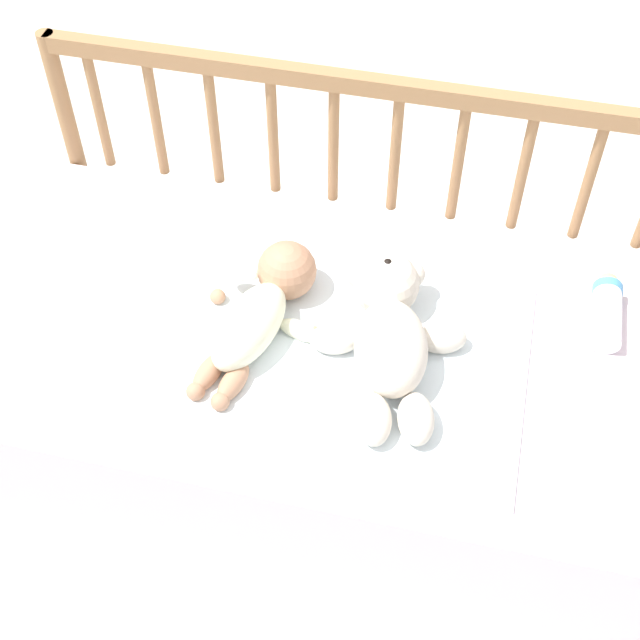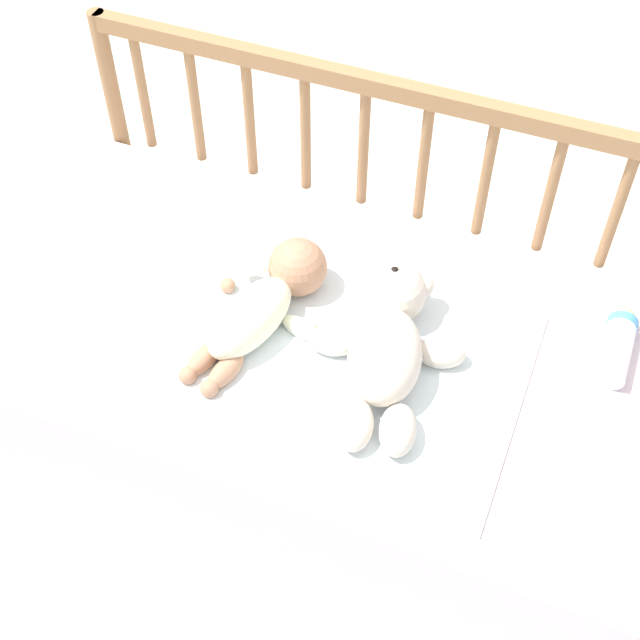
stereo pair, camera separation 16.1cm
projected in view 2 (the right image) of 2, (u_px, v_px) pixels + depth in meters
The scene contains 7 objects.
ground_plane at pixel (322, 484), 2.08m from camera, with size 12.00×12.00×0.00m, color silver.
crib_mattress at pixel (323, 418), 1.87m from camera, with size 1.34×0.71×0.55m.
crib_rail at pixel (391, 182), 1.83m from camera, with size 1.34×0.04×0.86m.
blanket at pixel (321, 355), 1.63m from camera, with size 0.73×0.49×0.01m.
teddy_bear at pixel (387, 340), 1.58m from camera, with size 0.29×0.40×0.13m.
baby at pixel (266, 302), 1.65m from camera, with size 0.24×0.37×0.11m.
baby_bottle at pixel (618, 344), 1.61m from camera, with size 0.06×0.18×0.06m.
Camera 2 is at (0.39, -0.98, 1.83)m, focal length 50.00 mm.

